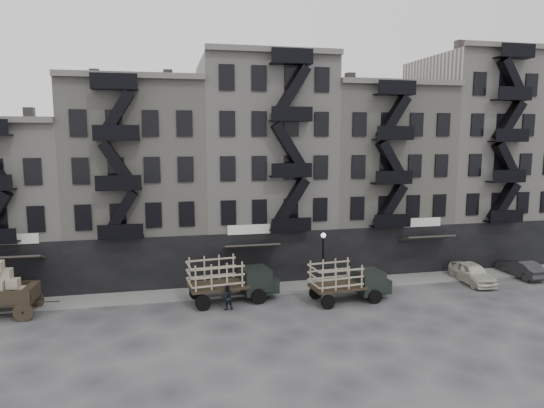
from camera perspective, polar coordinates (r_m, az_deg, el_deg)
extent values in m
plane|color=#38383A|center=(32.75, 2.31, -11.89)|extent=(140.00, 140.00, 0.00)
cube|color=slate|center=(36.17, 0.80, -9.80)|extent=(55.00, 2.50, 0.15)
cube|color=#A59F98|center=(41.93, -29.06, -0.03)|extent=(10.00, 10.00, 12.00)
cube|color=#4C4744|center=(40.97, -26.32, 9.25)|extent=(0.70, 0.70, 1.20)
cube|color=gray|center=(40.01, -15.38, 2.52)|extent=(10.00, 10.00, 15.00)
cube|color=black|center=(36.09, -15.46, -6.95)|extent=(10.00, 0.35, 4.00)
cube|color=#595651|center=(34.92, -16.32, 14.38)|extent=(10.00, 0.50, 0.40)
cube|color=#4C4744|center=(40.35, -20.21, 13.89)|extent=(0.70, 0.70, 1.20)
cube|color=#4C4744|center=(40.01, -12.14, 14.26)|extent=(0.70, 0.70, 1.20)
cube|color=#A59F98|center=(40.61, -1.16, 4.31)|extent=(10.00, 10.00, 17.00)
cube|color=black|center=(36.85, 0.35, -6.34)|extent=(10.00, 0.35, 4.00)
cube|color=#595651|center=(35.98, 0.45, 17.72)|extent=(10.00, 0.50, 0.40)
cube|color=#4C4744|center=(40.56, -5.56, 17.16)|extent=(0.70, 0.70, 1.20)
cube|color=#4C4744|center=(41.57, 2.34, 16.97)|extent=(0.70, 0.70, 1.20)
cube|color=gray|center=(43.72, 11.83, 3.10)|extent=(10.00, 10.00, 15.00)
cube|color=black|center=(40.16, 14.48, -5.39)|extent=(10.00, 0.35, 4.00)
cube|color=#595651|center=(39.11, 15.32, 13.71)|extent=(10.00, 0.50, 0.40)
cube|color=#4C4744|center=(42.65, 8.36, 13.96)|extent=(0.70, 0.70, 1.20)
cube|color=#4C4744|center=(44.85, 15.14, 13.48)|extent=(0.70, 0.70, 1.20)
cube|color=#A59F98|center=(48.55, 22.77, 4.90)|extent=(10.00, 10.00, 18.00)
cube|color=black|center=(45.48, 25.85, -4.38)|extent=(10.00, 0.35, 4.00)
cube|color=#595651|center=(44.92, 27.34, 16.21)|extent=(10.00, 0.50, 0.40)
cube|color=#4C4744|center=(47.43, 20.33, 16.61)|extent=(0.70, 0.70, 1.20)
cube|color=#4C4744|center=(50.52, 25.81, 15.76)|extent=(0.70, 0.70, 1.20)
cylinder|color=black|center=(35.34, 6.01, -7.02)|extent=(0.14, 0.14, 4.00)
sphere|color=silver|center=(34.85, 6.06, -3.69)|extent=(0.36, 0.36, 0.36)
cube|color=black|center=(34.86, -29.12, -9.82)|extent=(4.00, 2.28, 0.22)
cylinder|color=black|center=(33.54, -27.25, -11.26)|extent=(1.19, 0.18, 1.19)
cylinder|color=black|center=(35.48, -26.14, -10.14)|extent=(1.19, 0.18, 1.19)
cube|color=black|center=(34.17, -26.43, -9.23)|extent=(0.64, 1.75, 0.86)
cube|color=black|center=(33.12, -6.36, -9.52)|extent=(4.12, 2.73, 0.20)
cube|color=black|center=(33.73, -1.98, -8.94)|extent=(2.06, 2.25, 1.71)
cube|color=black|center=(34.14, -0.31, -9.33)|extent=(1.11, 1.80, 1.02)
cylinder|color=black|center=(32.91, -1.56, -10.84)|extent=(1.05, 0.37, 1.02)
cylinder|color=black|center=(34.98, -2.71, -9.69)|extent=(1.05, 0.37, 1.02)
cylinder|color=black|center=(32.04, -8.10, -11.46)|extent=(1.05, 0.37, 1.02)
cylinder|color=black|center=(34.16, -8.85, -10.22)|extent=(1.05, 0.37, 1.02)
cube|color=black|center=(33.38, 7.71, -9.59)|extent=(3.71, 2.41, 0.19)
cube|color=black|center=(34.40, 11.35, -8.96)|extent=(1.83, 2.02, 1.56)
cube|color=black|center=(34.94, 12.70, -9.26)|extent=(0.98, 1.63, 0.93)
cylinder|color=black|center=(33.72, 12.03, -10.63)|extent=(0.95, 0.32, 0.93)
cylinder|color=black|center=(35.44, 10.35, -9.65)|extent=(0.95, 0.32, 0.93)
cylinder|color=black|center=(32.22, 6.63, -11.40)|extent=(0.95, 0.32, 0.93)
cylinder|color=black|center=(34.02, 5.16, -10.31)|extent=(0.95, 0.32, 0.93)
imported|color=beige|center=(40.30, 22.50, -7.50)|extent=(2.02, 4.64, 1.56)
imported|color=#232325|center=(43.61, 27.21, -6.74)|extent=(1.63, 4.27, 1.39)
imported|color=black|center=(31.97, -5.32, -10.89)|extent=(0.87, 0.72, 1.62)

